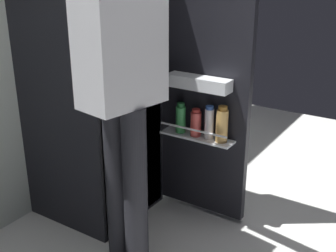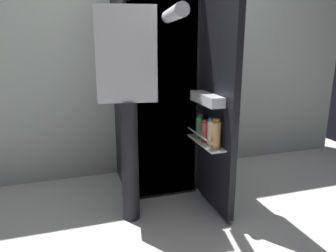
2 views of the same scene
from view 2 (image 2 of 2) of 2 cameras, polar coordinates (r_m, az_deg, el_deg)
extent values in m
plane|color=silver|center=(2.52, 0.97, -14.72)|extent=(5.03, 5.03, 0.00)
cube|color=beige|center=(3.07, -4.53, 15.74)|extent=(4.40, 0.10, 2.59)
cube|color=black|center=(2.75, -2.65, 6.92)|extent=(0.58, 0.61, 1.73)
cube|color=white|center=(2.47, -0.83, 6.00)|extent=(0.54, 0.01, 1.69)
cube|color=white|center=(2.52, -1.13, 4.77)|extent=(0.50, 0.09, 0.01)
cube|color=black|center=(2.32, 8.71, 5.24)|extent=(0.05, 0.56, 1.67)
cube|color=white|center=(2.37, 6.64, -2.95)|extent=(0.11, 0.44, 0.01)
cylinder|color=silver|center=(2.33, 5.55, -1.64)|extent=(0.01, 0.43, 0.01)
cube|color=white|center=(2.29, 6.88, 4.78)|extent=(0.10, 0.38, 0.07)
cylinder|color=#DB4C47|center=(2.35, 6.63, -1.08)|extent=(0.06, 0.06, 0.14)
cylinder|color=#B22D28|center=(2.33, 6.69, 0.84)|extent=(0.05, 0.05, 0.02)
cylinder|color=green|center=(2.44, 5.64, -0.30)|extent=(0.06, 0.06, 0.16)
cylinder|color=#195B28|center=(2.42, 5.69, 1.78)|extent=(0.04, 0.04, 0.03)
cylinder|color=white|center=(2.28, 7.59, -1.23)|extent=(0.05, 0.05, 0.17)
cylinder|color=#335BB2|center=(2.25, 7.68, 1.14)|extent=(0.05, 0.05, 0.02)
cylinder|color=tan|center=(2.20, 8.39, -1.68)|extent=(0.07, 0.07, 0.18)
cylinder|color=#996623|center=(2.18, 8.50, 0.96)|extent=(0.05, 0.05, 0.02)
cylinder|color=black|center=(2.40, -6.79, -5.24)|extent=(0.12, 0.12, 0.85)
cylinder|color=black|center=(2.27, -6.72, -6.44)|extent=(0.12, 0.12, 0.85)
cube|color=silver|center=(2.18, -7.35, 12.40)|extent=(0.42, 0.28, 0.61)
cylinder|color=silver|center=(2.38, -7.37, 12.06)|extent=(0.08, 0.08, 0.57)
cylinder|color=silver|center=(2.02, 1.05, 19.21)|extent=(0.18, 0.57, 0.08)
camera|label=1|loc=(1.45, -69.84, 14.36)|focal=45.99mm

